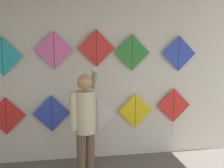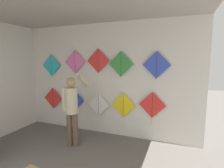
{
  "view_description": "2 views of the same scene",
  "coord_description": "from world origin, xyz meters",
  "px_view_note": "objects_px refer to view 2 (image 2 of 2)",
  "views": [
    {
      "loc": [
        -0.37,
        -0.49,
        1.84
      ],
      "look_at": [
        0.26,
        3.36,
        1.32
      ],
      "focal_mm": 40.0,
      "sensor_mm": 36.0,
      "label": 1
    },
    {
      "loc": [
        1.96,
        -0.35,
        1.91
      ],
      "look_at": [
        0.51,
        3.36,
        1.35
      ],
      "focal_mm": 28.0,
      "sensor_mm": 36.0,
      "label": 2
    }
  ],
  "objects_px": {
    "shopkeeper": "(72,105)",
    "kite_4": "(152,107)",
    "kite_5": "(51,65)",
    "kite_3": "(123,107)",
    "kite_8": "(121,64)",
    "kite_9": "(156,65)",
    "kite_7": "(98,61)",
    "kite_2": "(99,104)",
    "kite_6": "(75,62)",
    "kite_1": "(74,101)",
    "kite_0": "(53,98)"
  },
  "relations": [
    {
      "from": "kite_0",
      "to": "kite_5",
      "type": "height_order",
      "value": "kite_5"
    },
    {
      "from": "kite_3",
      "to": "kite_9",
      "type": "bearing_deg",
      "value": 0.06
    },
    {
      "from": "shopkeeper",
      "to": "kite_8",
      "type": "height_order",
      "value": "kite_8"
    },
    {
      "from": "kite_5",
      "to": "kite_4",
      "type": "bearing_deg",
      "value": -0.02
    },
    {
      "from": "kite_3",
      "to": "kite_7",
      "type": "relative_size",
      "value": 1.34
    },
    {
      "from": "shopkeeper",
      "to": "kite_4",
      "type": "relative_size",
      "value": 2.0
    },
    {
      "from": "kite_3",
      "to": "kite_4",
      "type": "bearing_deg",
      "value": 0.0
    },
    {
      "from": "kite_2",
      "to": "kite_9",
      "type": "xyz_separation_m",
      "value": [
        1.42,
        0.0,
        1.03
      ]
    },
    {
      "from": "kite_8",
      "to": "kite_0",
      "type": "bearing_deg",
      "value": 180.0
    },
    {
      "from": "kite_5",
      "to": "kite_3",
      "type": "bearing_deg",
      "value": -0.02
    },
    {
      "from": "kite_8",
      "to": "kite_9",
      "type": "bearing_deg",
      "value": 0.0
    },
    {
      "from": "kite_3",
      "to": "kite_9",
      "type": "distance_m",
      "value": 1.27
    },
    {
      "from": "kite_9",
      "to": "shopkeeper",
      "type": "bearing_deg",
      "value": -153.52
    },
    {
      "from": "shopkeeper",
      "to": "kite_4",
      "type": "distance_m",
      "value": 1.81
    },
    {
      "from": "kite_4",
      "to": "kite_7",
      "type": "bearing_deg",
      "value": 179.96
    },
    {
      "from": "kite_3",
      "to": "kite_6",
      "type": "xyz_separation_m",
      "value": [
        -1.34,
        0.0,
        1.08
      ]
    },
    {
      "from": "kite_4",
      "to": "kite_8",
      "type": "bearing_deg",
      "value": 179.94
    },
    {
      "from": "kite_2",
      "to": "kite_0",
      "type": "bearing_deg",
      "value": 180.0
    },
    {
      "from": "shopkeeper",
      "to": "kite_3",
      "type": "xyz_separation_m",
      "value": [
        0.91,
        0.83,
        -0.15
      ]
    },
    {
      "from": "kite_1",
      "to": "kite_7",
      "type": "xyz_separation_m",
      "value": [
        0.74,
        0.0,
        1.08
      ]
    },
    {
      "from": "kite_4",
      "to": "kite_9",
      "type": "relative_size",
      "value": 1.34
    },
    {
      "from": "shopkeeper",
      "to": "kite_8",
      "type": "xyz_separation_m",
      "value": [
        0.84,
        0.83,
        0.89
      ]
    },
    {
      "from": "kite_9",
      "to": "kite_7",
      "type": "bearing_deg",
      "value": 180.0
    },
    {
      "from": "kite_0",
      "to": "kite_5",
      "type": "bearing_deg",
      "value": 180.0
    },
    {
      "from": "kite_7",
      "to": "kite_6",
      "type": "bearing_deg",
      "value": 180.0
    },
    {
      "from": "kite_9",
      "to": "kite_8",
      "type": "bearing_deg",
      "value": 180.0
    },
    {
      "from": "kite_4",
      "to": "kite_7",
      "type": "xyz_separation_m",
      "value": [
        -1.36,
        0.0,
        1.04
      ]
    },
    {
      "from": "shopkeeper",
      "to": "kite_7",
      "type": "height_order",
      "value": "kite_7"
    },
    {
      "from": "kite_0",
      "to": "kite_8",
      "type": "bearing_deg",
      "value": 0.0
    },
    {
      "from": "kite_2",
      "to": "kite_6",
      "type": "height_order",
      "value": "kite_6"
    },
    {
      "from": "kite_2",
      "to": "kite_7",
      "type": "bearing_deg",
      "value": 180.0
    },
    {
      "from": "kite_1",
      "to": "kite_0",
      "type": "bearing_deg",
      "value": 179.95
    },
    {
      "from": "kite_7",
      "to": "kite_3",
      "type": "bearing_deg",
      "value": -0.07
    },
    {
      "from": "kite_1",
      "to": "kite_5",
      "type": "bearing_deg",
      "value": 179.95
    },
    {
      "from": "kite_1",
      "to": "kite_6",
      "type": "xyz_separation_m",
      "value": [
        0.07,
        0.0,
        1.05
      ]
    },
    {
      "from": "kite_4",
      "to": "kite_5",
      "type": "bearing_deg",
      "value": 179.98
    },
    {
      "from": "kite_1",
      "to": "kite_2",
      "type": "relative_size",
      "value": 1.23
    },
    {
      "from": "kite_0",
      "to": "kite_6",
      "type": "distance_m",
      "value": 1.3
    },
    {
      "from": "kite_8",
      "to": "kite_1",
      "type": "bearing_deg",
      "value": -179.98
    },
    {
      "from": "kite_2",
      "to": "kite_3",
      "type": "xyz_separation_m",
      "value": [
        0.67,
        -0.0,
        0.01
      ]
    },
    {
      "from": "kite_2",
      "to": "kite_6",
      "type": "bearing_deg",
      "value": 180.0
    },
    {
      "from": "kite_9",
      "to": "kite_0",
      "type": "bearing_deg",
      "value": 180.0
    },
    {
      "from": "kite_0",
      "to": "kite_7",
      "type": "xyz_separation_m",
      "value": [
        1.45,
        0.0,
        1.07
      ]
    },
    {
      "from": "kite_1",
      "to": "kite_6",
      "type": "height_order",
      "value": "kite_6"
    },
    {
      "from": "kite_4",
      "to": "kite_1",
      "type": "bearing_deg",
      "value": 179.99
    },
    {
      "from": "kite_2",
      "to": "kite_5",
      "type": "relative_size",
      "value": 1.0
    },
    {
      "from": "shopkeeper",
      "to": "kite_5",
      "type": "height_order",
      "value": "kite_5"
    },
    {
      "from": "kite_2",
      "to": "kite_7",
      "type": "relative_size",
      "value": 1.0
    },
    {
      "from": "kite_6",
      "to": "kite_9",
      "type": "distance_m",
      "value": 2.1
    },
    {
      "from": "kite_0",
      "to": "kite_7",
      "type": "relative_size",
      "value": 1.0
    }
  ]
}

